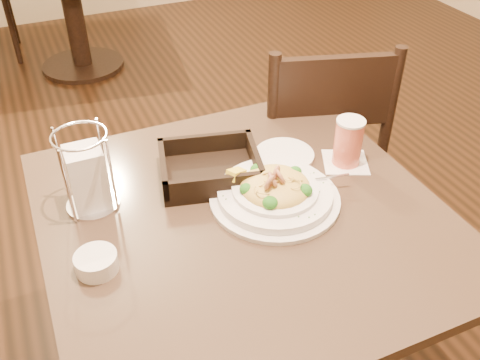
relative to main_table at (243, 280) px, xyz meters
name	(u,v)px	position (x,y,z in m)	size (l,w,h in m)	color
main_table	(243,280)	(0.00, 0.00, 0.00)	(0.90, 0.90, 0.73)	black
dining_chair_near	(315,153)	(0.47, 0.44, 0.00)	(0.52, 0.52, 0.93)	black
pasta_bowl	(275,191)	(0.08, 0.01, 0.26)	(0.34, 0.31, 0.10)	white
drink_glass	(348,142)	(0.32, 0.08, 0.29)	(0.15, 0.15, 0.13)	white
bread_basket	(210,170)	(-0.02, 0.16, 0.25)	(0.28, 0.25, 0.07)	black
napkin_caddy	(87,176)	(-0.31, 0.17, 0.32)	(0.12, 0.12, 0.20)	silver
side_plate	(284,155)	(0.19, 0.16, 0.24)	(0.16, 0.16, 0.01)	white
butter_ramekin	(96,262)	(-0.35, -0.04, 0.25)	(0.09, 0.09, 0.04)	white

